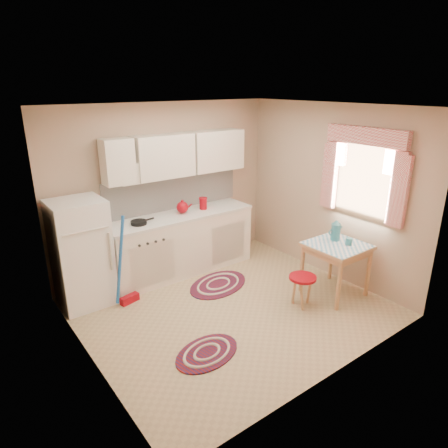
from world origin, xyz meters
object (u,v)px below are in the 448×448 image
Objects in this scene: base_cabinets at (181,244)px; table at (335,269)px; stool at (302,291)px; fridge at (81,253)px.

table is (1.31, -1.85, -0.08)m from base_cabinets.
table is 1.71× the size of stool.
fridge is 1.94× the size of table.
fridge is at bearing 147.34° from table.
stool is at bearing -38.64° from fridge.
table is at bearing -3.35° from stool.
stool is (2.20, -1.76, -0.49)m from fridge.
table is 0.62m from stool.
fridge is 2.86m from stool.
fridge is 3.33× the size of stool.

